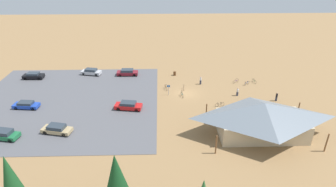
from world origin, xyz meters
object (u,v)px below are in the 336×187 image
object	(u,v)px
bicycle_black_yard_left	(220,105)
bicycle_red_back_row	(184,88)
car_maroon_inner_stall	(127,72)
car_red_end_stall	(128,106)
bike_pavilion	(263,117)
pine_east	(11,179)
car_black_by_curb	(33,76)
bicycle_blue_trailside	(247,83)
visitor_at_bikes	(277,97)
trash_bin	(175,73)
car_tan_mid_lot	(57,129)
bicycle_green_yard_front	(254,81)
bicycle_teal_lone_east	(182,94)
car_silver_near_entry	(91,72)
bicycle_purple_yard_center	(236,81)
bicycle_orange_edge_south	(166,88)
car_green_second_row	(4,134)
visitor_by_pavilion	(238,92)
visitor_near_lot	(201,80)
pine_midwest	(117,179)
car_blue_far_end	(26,105)
lot_sign	(168,88)

from	to	relation	value
bicycle_black_yard_left	bicycle_red_back_row	bearing A→B (deg)	-50.53
car_maroon_inner_stall	car_red_end_stall	world-z (taller)	car_maroon_inner_stall
bike_pavilion	pine_east	world-z (taller)	pine_east
bicycle_black_yard_left	car_black_by_curb	size ratio (longest dim) A/B	0.40
car_red_end_stall	bicycle_blue_trailside	bearing A→B (deg)	-157.92
car_red_end_stall	visitor_at_bikes	distance (m)	27.27
bike_pavilion	trash_bin	size ratio (longest dim) A/B	17.44
car_black_by_curb	bike_pavilion	bearing A→B (deg)	152.40
car_tan_mid_lot	bicycle_green_yard_front	bearing A→B (deg)	-153.64
bicycle_blue_trailside	bicycle_teal_lone_east	bearing A→B (deg)	19.32
bicycle_black_yard_left	car_silver_near_entry	distance (m)	30.35
bicycle_purple_yard_center	bicycle_orange_edge_south	bearing A→B (deg)	10.89
pine_east	car_black_by_curb	xyz separation A→B (m)	(12.85, -36.50, -4.28)
bicycle_purple_yard_center	bicycle_black_yard_left	world-z (taller)	bicycle_black_yard_left
visitor_at_bikes	pine_east	bearing A→B (deg)	34.31
car_green_second_row	car_tan_mid_lot	bearing A→B (deg)	-170.29
visitor_at_bikes	visitor_by_pavilion	bearing A→B (deg)	-19.19
bicycle_green_yard_front	car_green_second_row	size ratio (longest dim) A/B	0.36
bicycle_blue_trailside	car_maroon_inner_stall	xyz separation A→B (m)	(25.34, -5.80, 0.39)
trash_bin	visitor_near_lot	size ratio (longest dim) A/B	0.52
bicycle_green_yard_front	car_silver_near_entry	world-z (taller)	car_silver_near_entry
pine_midwest	bicycle_green_yard_front	distance (m)	41.89
car_blue_far_end	car_black_by_curb	distance (m)	13.75
trash_bin	car_black_by_curb	bearing A→B (deg)	1.96
bicycle_blue_trailside	bicycle_red_back_row	bearing A→B (deg)	8.13
car_maroon_inner_stall	car_green_second_row	world-z (taller)	same
bicycle_red_back_row	car_red_end_stall	bearing A→B (deg)	36.65
bicycle_purple_yard_center	visitor_by_pavilion	distance (m)	6.21
car_maroon_inner_stall	car_black_by_curb	size ratio (longest dim) A/B	1.07
bike_pavilion	visitor_near_lot	bearing A→B (deg)	-70.07
pine_midwest	car_black_by_curb	distance (m)	44.17
bicycle_orange_edge_south	car_green_second_row	xyz separation A→B (m)	(24.35, 16.20, 0.36)
bicycle_orange_edge_south	bicycle_red_back_row	distance (m)	3.56
bicycle_orange_edge_south	car_black_by_curb	distance (m)	29.41
visitor_near_lot	bicycle_purple_yard_center	bearing A→B (deg)	-175.81
bicycle_black_yard_left	bicycle_red_back_row	world-z (taller)	bicycle_red_back_row
trash_bin	pine_midwest	xyz separation A→B (m)	(7.56, 38.28, 5.05)
pine_east	visitor_near_lot	world-z (taller)	pine_east
car_maroon_inner_stall	bicycle_orange_edge_south	bearing A→B (deg)	138.50
visitor_at_bikes	lot_sign	bearing A→B (deg)	-8.53
bicycle_orange_edge_south	car_silver_near_entry	bearing A→B (deg)	-26.00
car_green_second_row	visitor_near_lot	distance (m)	36.64
lot_sign	pine_midwest	xyz separation A→B (m)	(5.87, 28.46, 4.09)
trash_bin	car_blue_far_end	bearing A→B (deg)	27.81
bicycle_green_yard_front	visitor_near_lot	world-z (taller)	visitor_near_lot
bicycle_blue_trailside	car_green_second_row	distance (m)	44.94
car_red_end_stall	bicycle_green_yard_front	bearing A→B (deg)	-157.29
lot_sign	visitor_near_lot	size ratio (longest dim) A/B	1.28
visitor_at_bikes	bicycle_black_yard_left	bearing A→B (deg)	9.52
pine_east	car_green_second_row	xyz separation A→B (m)	(8.45, -14.09, -4.27)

